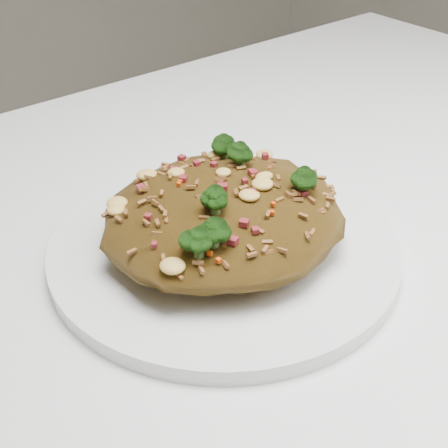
{
  "coord_description": "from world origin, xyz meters",
  "views": [
    {
      "loc": [
        -0.28,
        -0.29,
        1.06
      ],
      "look_at": [
        -0.03,
        0.02,
        0.78
      ],
      "focal_mm": 50.0,
      "sensor_mm": 36.0,
      "label": 1
    }
  ],
  "objects": [
    {
      "name": "dining_table",
      "position": [
        0.0,
        0.0,
        0.66
      ],
      "size": [
        1.2,
        0.8,
        0.75
      ],
      "color": "white",
      "rests_on": "ground"
    },
    {
      "name": "fried_rice",
      "position": [
        -0.03,
        0.02,
        0.79
      ],
      "size": [
        0.2,
        0.18,
        0.07
      ],
      "color": "brown",
      "rests_on": "plate"
    },
    {
      "name": "fork",
      "position": [
        0.02,
        0.09,
        0.77
      ],
      "size": [
        0.16,
        0.04,
        0.0
      ],
      "rotation": [
        0.0,
        0.0,
        -0.18
      ],
      "color": "silver",
      "rests_on": "plate"
    },
    {
      "name": "plate",
      "position": [
        -0.03,
        0.02,
        0.76
      ],
      "size": [
        0.28,
        0.28,
        0.01
      ],
      "primitive_type": "cylinder",
      "color": "white",
      "rests_on": "dining_table"
    }
  ]
}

